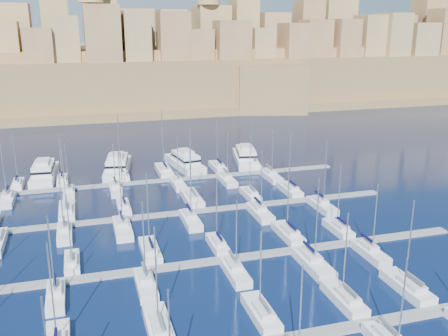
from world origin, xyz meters
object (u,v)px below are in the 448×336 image
object	(u,v)px
sailboat_2	(159,328)
sailboat_4	(344,299)
motor_yacht_c	(185,161)
motor_yacht_b	(118,166)
motor_yacht_a	(44,172)
motor_yacht_d	(246,156)

from	to	relation	value
sailboat_2	sailboat_4	bearing A→B (deg)	-0.76
motor_yacht_c	motor_yacht_b	bearing A→B (deg)	177.44
motor_yacht_a	motor_yacht_c	bearing A→B (deg)	-0.15
motor_yacht_b	motor_yacht_c	world-z (taller)	same
motor_yacht_a	motor_yacht_d	bearing A→B (deg)	0.16
sailboat_2	motor_yacht_a	distance (m)	72.13
motor_yacht_b	motor_yacht_d	world-z (taller)	same
sailboat_4	motor_yacht_a	size ratio (longest dim) A/B	0.74
sailboat_2	motor_yacht_a	size ratio (longest dim) A/B	0.79
motor_yacht_a	motor_yacht_b	bearing A→B (deg)	2.23
sailboat_2	motor_yacht_b	distance (m)	70.96
sailboat_2	motor_yacht_c	distance (m)	72.56
sailboat_2	motor_yacht_a	bearing A→B (deg)	103.06
sailboat_4	motor_yacht_c	distance (m)	70.82
motor_yacht_b	motor_yacht_d	bearing A→B (deg)	-0.91
motor_yacht_b	motor_yacht_c	distance (m)	17.23
motor_yacht_d	motor_yacht_c	bearing A→B (deg)	-179.21
sailboat_4	motor_yacht_d	distance (m)	71.47
motor_yacht_a	sailboat_2	bearing A→B (deg)	-76.94
motor_yacht_a	motor_yacht_b	size ratio (longest dim) A/B	0.91
motor_yacht_a	motor_yacht_d	size ratio (longest dim) A/B	0.96
sailboat_2	sailboat_4	world-z (taller)	sailboat_2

